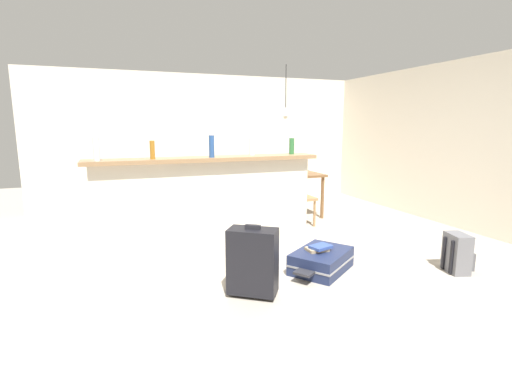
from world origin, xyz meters
The scene contains 18 objects.
ground_plane centered at (0.00, 0.00, -0.03)m, with size 13.00×13.00×0.05m, color #ADA393.
wall_back centered at (0.00, 3.05, 1.25)m, with size 6.60×0.10×2.50m, color silver.
wall_right centered at (3.05, 0.30, 1.25)m, with size 0.10×6.00×2.50m, color silver.
partition_half_wall centered at (-0.71, 0.45, 0.55)m, with size 2.80×0.20×1.10m, color silver.
bar_countertop centered at (-0.71, 0.45, 1.12)m, with size 2.96×0.40×0.05m, color #93704C.
bottle_clear centered at (-2.00, 0.36, 1.28)m, with size 0.07×0.07×0.26m, color silver.
bottle_amber centered at (-1.39, 0.36, 1.26)m, with size 0.06×0.06×0.22m, color #9E661E.
bottle_blue centered at (-0.67, 0.35, 1.28)m, with size 0.07×0.07×0.27m, color #284C89.
bottle_white centered at (-0.07, 0.52, 1.26)m, with size 0.07×0.07×0.22m, color silver.
bottle_green centered at (0.50, 0.47, 1.26)m, with size 0.07×0.07×0.22m, color #2D6B38.
dining_table centered at (0.91, 1.46, 0.65)m, with size 1.10×0.80×0.74m.
dining_chair_near_partition centered at (0.86, 0.94, 0.52)m, with size 0.40×0.40×0.93m.
dining_chair_far_side centered at (0.99, 2.05, 0.52)m, with size 0.48×0.48×0.93m.
pendant_lamp centered at (0.85, 1.44, 1.76)m, with size 0.34×0.34×0.86m.
suitcase_flat_navy centered at (0.20, -0.89, 0.11)m, with size 0.87×0.80×0.22m.
suitcase_upright_black centered at (-0.70, -1.19, 0.33)m, with size 0.50×0.45×0.67m.
backpack_grey centered at (1.53, -1.44, 0.20)m, with size 0.30×0.32×0.42m.
book_stack centered at (0.17, -0.88, 0.25)m, with size 0.27×0.22×0.06m.
Camera 1 is at (-1.82, -4.23, 1.55)m, focal length 26.33 mm.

